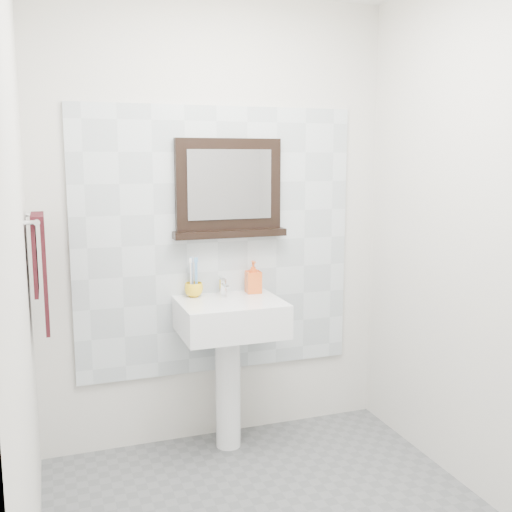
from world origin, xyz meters
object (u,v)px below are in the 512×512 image
Objects in this scene: pedestal_sink at (230,333)px; framed_mirror at (229,191)px; soap_dispenser at (253,277)px; hand_towel at (41,263)px; toothbrush_cup at (194,290)px.

pedestal_sink is 1.50× the size of framed_mirror.
soap_dispenser is 1.16m from hand_towel.
pedestal_sink is 1.75× the size of hand_towel.
framed_mirror is (0.05, 0.19, 0.76)m from pedestal_sink.
pedestal_sink is 0.79m from framed_mirror.
toothbrush_cup is 0.16× the size of framed_mirror.
hand_towel is (-0.78, -0.22, 0.23)m from toothbrush_cup.
soap_dispenser is (0.34, -0.01, 0.05)m from toothbrush_cup.
toothbrush_cup is 0.85m from hand_towel.
hand_towel reaches higher than pedestal_sink.
soap_dispenser is 0.51m from framed_mirror.
framed_mirror is at bearing 73.69° from pedestal_sink.
framed_mirror reaches higher than toothbrush_cup.
toothbrush_cup is (-0.16, 0.14, 0.22)m from pedestal_sink.
pedestal_sink is at bearing 4.78° from hand_towel.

